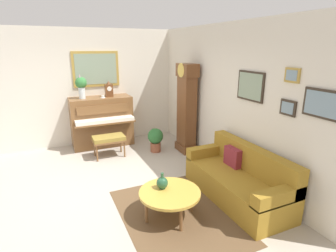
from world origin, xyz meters
TOP-DOWN VIEW (x-y plane):
  - ground_plane at (0.00, 0.00)m, footprint 6.40×6.00m
  - wall_left at (-2.60, 0.01)m, footprint 0.13×4.90m
  - wall_back at (0.02, 2.40)m, footprint 5.30×0.13m
  - area_rug at (1.16, 0.79)m, footprint 2.10×1.50m
  - piano at (-2.23, 0.42)m, footprint 0.87×1.44m
  - piano_bench at (-1.43, 0.40)m, footprint 0.42×0.70m
  - grandfather_clock at (-1.04, 2.12)m, footprint 0.52×0.34m
  - couch at (1.12, 1.93)m, footprint 1.90×0.80m
  - coffee_table at (1.13, 0.70)m, footprint 0.88×0.88m
  - mantel_clock at (-2.23, 0.63)m, footprint 0.13×0.18m
  - flower_vase at (-2.23, 0.01)m, footprint 0.26×0.26m
  - teacup at (-2.14, 0.46)m, footprint 0.12×0.12m
  - green_jug at (1.00, 0.64)m, footprint 0.17×0.17m
  - potted_plant at (-1.29, 1.45)m, footprint 0.36×0.36m

SIDE VIEW (x-z plane):
  - ground_plane at x=0.00m, z-range -0.10..0.00m
  - area_rug at x=1.16m, z-range 0.00..0.01m
  - couch at x=1.12m, z-range -0.11..0.73m
  - potted_plant at x=-1.29m, z-range 0.04..0.60m
  - coffee_table at x=1.13m, z-range 0.17..0.57m
  - piano_bench at x=-1.43m, z-range 0.17..0.65m
  - green_jug at x=1.00m, z-range 0.37..0.61m
  - piano at x=-2.23m, z-range 0.01..1.22m
  - grandfather_clock at x=-1.04m, z-range -0.05..1.98m
  - teacup at x=-2.14m, z-range 1.20..1.26m
  - mantel_clock at x=-2.23m, z-range 1.19..1.57m
  - wall_back at x=0.02m, z-range 0.00..2.80m
  - wall_left at x=-2.60m, z-range 0.01..2.81m
  - flower_vase at x=-2.23m, z-range 1.23..1.81m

